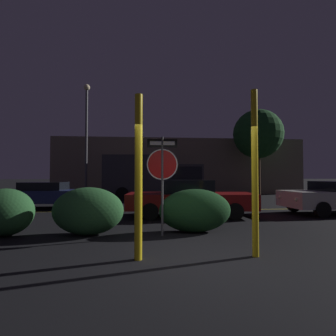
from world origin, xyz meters
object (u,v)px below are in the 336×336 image
object	(u,v)px
hedge_bush_0	(5,212)
tree_0	(258,134)
yellow_pole_left	(138,176)
delivery_truck	(154,176)
passing_car_1	(47,194)
hedge_bush_2	(195,211)
yellow_pole_right	(255,172)
stop_sign	(162,166)
street_lamp	(86,129)
passing_car_2	(190,198)
hedge_bush_1	(88,211)

from	to	relation	value
hedge_bush_0	tree_0	distance (m)	17.81
yellow_pole_left	delivery_truck	xyz separation A→B (m)	(0.76, 12.88, 0.02)
hedge_bush_0	passing_car_1	xyz separation A→B (m)	(-1.08, 5.94, 0.05)
yellow_pole_left	hedge_bush_2	distance (m)	2.86
yellow_pole_right	stop_sign	bearing A→B (deg)	131.16
stop_sign	passing_car_1	xyz separation A→B (m)	(-5.12, 6.30, -1.13)
passing_car_1	street_lamp	xyz separation A→B (m)	(0.86, 4.49, 4.00)
hedge_bush_0	delivery_truck	world-z (taller)	delivery_truck
yellow_pole_left	yellow_pole_right	distance (m)	2.24
yellow_pole_right	street_lamp	xyz separation A→B (m)	(-5.92, 12.69, 3.04)
passing_car_1	street_lamp	bearing A→B (deg)	169.73
yellow_pole_left	hedge_bush_0	distance (m)	4.23
yellow_pole_right	passing_car_2	xyz separation A→B (m)	(-0.38, 5.06, -0.92)
yellow_pole_right	hedge_bush_2	bearing A→B (deg)	108.02
passing_car_2	hedge_bush_2	bearing A→B (deg)	-1.79
yellow_pole_left	delivery_truck	world-z (taller)	yellow_pole_left
passing_car_2	tree_0	bearing A→B (deg)	148.57
hedge_bush_0	passing_car_2	xyz separation A→B (m)	(5.32, 2.80, 0.09)
hedge_bush_1	delivery_truck	bearing A→B (deg)	78.85
yellow_pole_left	hedge_bush_1	bearing A→B (deg)	122.02
yellow_pole_right	delivery_truck	xyz separation A→B (m)	(-1.47, 12.90, -0.05)
delivery_truck	hedge_bush_0	bearing A→B (deg)	-18.04
hedge_bush_0	passing_car_1	world-z (taller)	passing_car_1
yellow_pole_left	passing_car_1	distance (m)	9.40
hedge_bush_2	passing_car_1	distance (m)	8.48
hedge_bush_2	tree_0	bearing A→B (deg)	58.97
hedge_bush_1	hedge_bush_2	world-z (taller)	hedge_bush_1
hedge_bush_2	passing_car_2	size ratio (longest dim) A/B	0.40
hedge_bush_2	hedge_bush_1	bearing A→B (deg)	-178.48
passing_car_1	hedge_bush_1	bearing A→B (deg)	28.45
yellow_pole_right	street_lamp	size ratio (longest dim) A/B	0.42
hedge_bush_0	delivery_truck	bearing A→B (deg)	68.32
yellow_pole_left	yellow_pole_right	bearing A→B (deg)	-0.45
stop_sign	hedge_bush_2	distance (m)	1.56
stop_sign	tree_0	world-z (taller)	tree_0
stop_sign	tree_0	bearing A→B (deg)	58.34
stop_sign	hedge_bush_1	distance (m)	2.27
stop_sign	tree_0	size ratio (longest dim) A/B	0.38
hedge_bush_2	stop_sign	bearing A→B (deg)	-159.33
stop_sign	delivery_truck	bearing A→B (deg)	90.75
yellow_pole_right	hedge_bush_0	distance (m)	6.22
hedge_bush_2	delivery_truck	bearing A→B (deg)	93.99
delivery_truck	tree_0	xyz separation A→B (m)	(8.08, 1.55, 3.20)
yellow_pole_right	passing_car_2	world-z (taller)	yellow_pole_right
hedge_bush_1	hedge_bush_0	bearing A→B (deg)	177.58
stop_sign	passing_car_1	bearing A→B (deg)	130.81
delivery_truck	hedge_bush_1	bearing A→B (deg)	-7.51
hedge_bush_2	passing_car_1	world-z (taller)	passing_car_1
delivery_truck	street_lamp	distance (m)	5.42
street_lamp	hedge_bush_0	bearing A→B (deg)	-88.80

